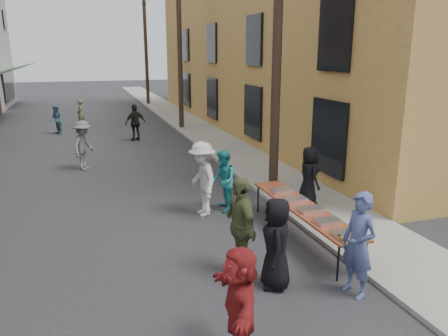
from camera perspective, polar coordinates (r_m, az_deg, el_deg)
ground at (r=9.05m, az=-11.26°, el=-11.81°), size 120.00×120.00×0.00m
sidewalk at (r=24.12m, az=-3.92°, el=5.33°), size 2.20×60.00×0.10m
building_ochre at (r=25.10m, az=10.71°, el=16.83°), size 10.00×28.00×10.00m
utility_pole_near at (r=12.21m, az=7.00°, el=17.00°), size 0.26×0.26×9.00m
utility_pole_mid at (r=23.64m, az=-5.82°, el=15.93°), size 0.26×0.26×9.00m
utility_pole_far at (r=35.45m, az=-10.17°, el=15.39°), size 0.26×0.26×9.00m
serving_table at (r=9.76m, az=10.34°, el=-5.21°), size 0.70×4.00×0.75m
catering_tray_sausage at (r=8.42m, az=15.71°, el=-8.27°), size 0.50×0.33×0.08m
catering_tray_foil_b at (r=8.92m, az=13.41°, el=-6.78°), size 0.50×0.33×0.08m
catering_tray_buns at (r=9.49m, az=11.22°, el=-5.34°), size 0.50×0.33×0.08m
catering_tray_foil_d at (r=10.06m, az=9.29°, el=-4.06°), size 0.50×0.33×0.08m
catering_tray_buns_end at (r=10.66m, az=7.57°, el=-2.92°), size 0.50×0.33×0.08m
condiment_jar_a at (r=8.08m, az=15.58°, el=-9.27°), size 0.07×0.07×0.08m
condiment_jar_b at (r=8.16m, az=15.19°, el=-9.01°), size 0.07×0.07×0.08m
condiment_jar_c at (r=8.23m, az=14.81°, el=-8.76°), size 0.07×0.07×0.08m
cup_stack at (r=8.34m, az=17.83°, el=-8.53°), size 0.08×0.08×0.12m
guest_front_a at (r=7.71m, az=6.84°, el=-9.75°), size 0.75×0.93×1.64m
guest_front_b at (r=7.72m, az=17.16°, el=-9.56°), size 0.56×0.74×1.83m
guest_front_c at (r=11.26m, az=-0.13°, el=-1.72°), size 0.74×0.88×1.62m
guest_front_d at (r=10.95m, az=-2.85°, el=-1.44°), size 0.78×1.27×1.90m
guest_front_e at (r=8.08m, az=2.13°, el=-7.57°), size 0.53×1.13×1.88m
guest_queue_back at (r=6.05m, az=2.04°, el=-17.25°), size 0.64×1.54×1.61m
server at (r=11.66m, az=11.03°, el=-1.03°), size 0.51×0.78×1.57m
passerby_left at (r=16.07m, az=-17.89°, el=2.83°), size 1.10×1.30×1.74m
passerby_mid at (r=20.89m, az=-11.50°, el=5.83°), size 1.08×0.73×1.71m
passerby_right at (r=25.11m, az=-18.24°, el=6.70°), size 0.42×0.60×1.57m
passerby_far at (r=23.65m, az=-21.05°, el=5.90°), size 0.80×0.89×1.49m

